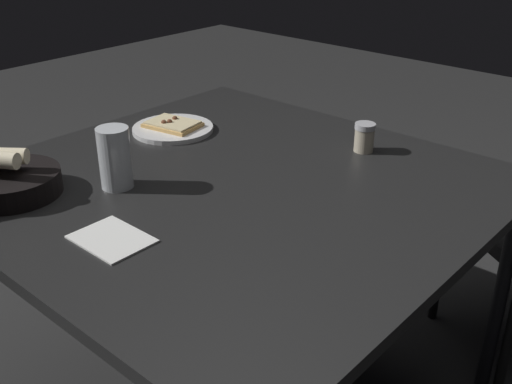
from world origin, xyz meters
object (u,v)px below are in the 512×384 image
object	(u,v)px
pizza_plate	(173,128)
beer_glass	(115,161)
pepper_shaker	(364,139)
bread_basket	(10,180)
dining_table	(232,199)

from	to	relation	value
pizza_plate	beer_glass	size ratio (longest dim) A/B	1.60
pizza_plate	pepper_shaker	size ratio (longest dim) A/B	3.00
bread_basket	pepper_shaker	bearing A→B (deg)	-121.43
dining_table	bread_basket	world-z (taller)	bread_basket
pizza_plate	beer_glass	bearing A→B (deg)	118.81
pizza_plate	bread_basket	size ratio (longest dim) A/B	1.05
pizza_plate	pepper_shaker	world-z (taller)	pepper_shaker
dining_table	beer_glass	distance (m)	0.30
beer_glass	pepper_shaker	size ratio (longest dim) A/B	1.88
bread_basket	beer_glass	bearing A→B (deg)	-128.98
dining_table	bread_basket	xyz separation A→B (m)	(0.34, 0.39, 0.08)
beer_glass	pepper_shaker	distance (m)	0.67
dining_table	beer_glass	size ratio (longest dim) A/B	7.89
bread_basket	pepper_shaker	xyz separation A→B (m)	(-0.48, -0.78, 0.00)
pizza_plate	pepper_shaker	distance (m)	0.57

